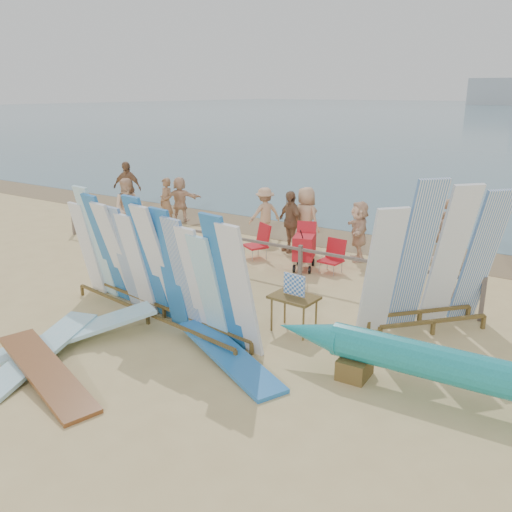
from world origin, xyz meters
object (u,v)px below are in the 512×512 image
Objects in this scene: beachgoer_7 at (446,230)px; vendor_table at (294,313)px; beach_chair_left at (257,248)px; flat_board_a at (39,363)px; flat_board_d at (229,361)px; beachgoer_2 at (129,209)px; beach_chair_right at (331,263)px; beachgoer_6 at (306,219)px; stroller at (304,251)px; beachgoer_3 at (265,214)px; flat_board_c at (48,382)px; beachgoer_extra_1 at (127,188)px; beachgoer_11 at (180,199)px; beachgoer_8 at (442,261)px; flat_board_b at (81,342)px; beachgoer_1 at (167,203)px; main_surfboard_rack at (153,267)px; outrigger_canoe at (465,372)px; beachgoer_5 at (359,231)px; side_surfboard_rack at (433,262)px; beachgoer_4 at (290,221)px.

vendor_table is at bearing 34.49° from beachgoer_7.
flat_board_a is at bearing -59.59° from beach_chair_left.
beachgoer_2 is (-7.06, 4.63, 0.92)m from flat_board_d.
beach_chair_right is 0.46× the size of beachgoer_6.
flat_board_d is 7.74m from beachgoer_7.
stroller reaches higher than beach_chair_left.
flat_board_c is at bearing 42.61° from beachgoer_3.
flat_board_a is 1.43× the size of beachgoer_extra_1.
beach_chair_right is 0.74m from stroller.
flat_board_d is (-0.31, -1.61, -0.37)m from vendor_table.
vendor_table is at bearing 32.68° from flat_board_a.
flat_board_c is 10.79m from beachgoer_11.
beach_chair_left is 4.99m from beachgoer_8.
vendor_table reaches higher than flat_board_a.
flat_board_a is at bearing 80.17° from flat_board_c.
vendor_table is at bearing -19.70° from beach_chair_left.
beachgoer_1 is (-4.55, 7.27, 0.80)m from flat_board_b.
main_surfboard_rack is 5.71m from outrigger_canoe.
vendor_table is 0.41× the size of flat_board_c.
beachgoer_1 is (-5.24, 8.46, 0.80)m from flat_board_c.
beachgoer_2 is (-4.26, -0.46, 0.65)m from beach_chair_left.
beachgoer_extra_1 is (-9.07, 1.97, 0.70)m from beach_chair_right.
beachgoer_7 is (11.10, 0.50, -0.12)m from beachgoer_extra_1.
main_surfboard_rack is 2.74× the size of beachgoer_2.
stroller is 0.73× the size of beachgoer_5.
side_surfboard_rack reaches higher than flat_board_b.
beachgoer_4 is 1.11× the size of beachgoer_11.
vendor_table is 6.59m from beachgoer_3.
flat_board_a is 3.12m from flat_board_d.
beachgoer_3 is (-2.37, 1.88, 0.32)m from stroller.
beachgoer_11 is (-6.85, 0.82, -0.02)m from beachgoer_5.
beachgoer_1 is at bearing 47.53° from flat_board_c.
stroller is 5.79m from beachgoer_2.
side_surfboard_rack is 0.49× the size of outrigger_canoe.
stroller is 0.70× the size of beachgoer_7.
flat_board_a is 1.00× the size of flat_board_d.
beachgoer_8 is 6.21m from beachgoer_3.
outrigger_canoe is at bearing 6.32° from beachgoer_5.
flat_board_d is 6.90m from beachgoer_6.
stroller is 1.79m from beachgoer_6.
flat_board_a is at bearing -46.03° from beachgoer_1.
beachgoer_5 is (2.10, 8.17, 0.79)m from flat_board_a.
stroller is 0.68× the size of beachgoer_4.
outrigger_canoe is 6.02m from beach_chair_right.
beachgoer_4 is (-3.81, -1.43, 0.02)m from beachgoer_7.
beachgoer_4 is (4.67, 1.50, -0.07)m from beachgoer_2.
beach_chair_left reaches higher than beach_chair_right.
flat_board_a is at bearing 21.85° from beachgoer_7.
beachgoer_8 reaches higher than beach_chair_left.
main_surfboard_rack is 5.53× the size of beach_chair_left.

